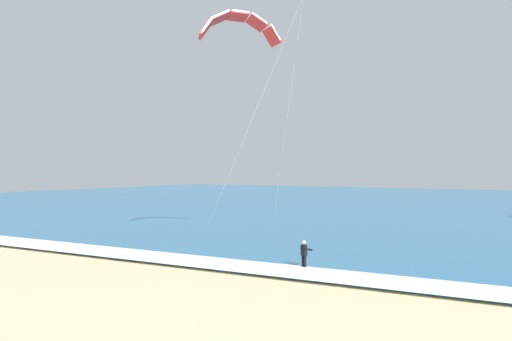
# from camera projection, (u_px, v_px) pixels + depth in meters

# --- Properties ---
(sea) EXTENTS (200.00, 120.00, 0.20)m
(sea) POSITION_uv_depth(u_px,v_px,m) (499.00, 206.00, 76.68)
(sea) COLOR teal
(sea) RESTS_ON ground
(surf_foam) EXTENTS (200.00, 3.08, 0.04)m
(surf_foam) POSITION_uv_depth(u_px,v_px,m) (385.00, 281.00, 25.39)
(surf_foam) COLOR white
(surf_foam) RESTS_ON sea
(surfboard) EXTENTS (1.02, 1.45, 0.09)m
(surfboard) POSITION_uv_depth(u_px,v_px,m) (304.00, 271.00, 29.00)
(surfboard) COLOR white
(surfboard) RESTS_ON ground
(kitesurfer) EXTENTS (0.67, 0.66, 1.69)m
(kitesurfer) POSITION_uv_depth(u_px,v_px,m) (304.00, 254.00, 29.00)
(kitesurfer) COLOR black
(kitesurfer) RESTS_ON ground
(kite_primary) EXTENTS (9.66, 8.05, 15.70)m
(kite_primary) POSITION_uv_depth(u_px,v_px,m) (239.00, 25.00, 37.75)
(kite_primary) COLOR red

